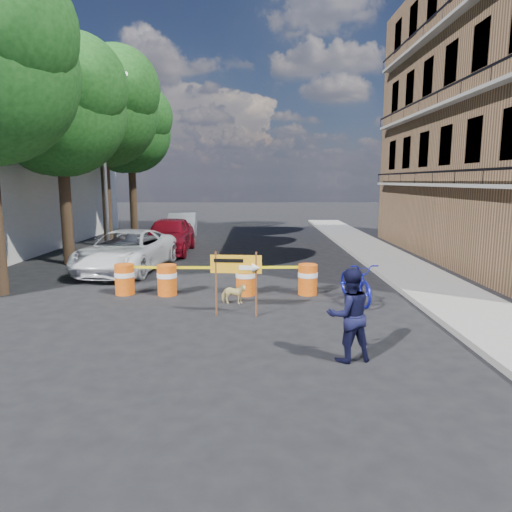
{
  "coord_description": "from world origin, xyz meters",
  "views": [
    {
      "loc": [
        0.7,
        -11.07,
        3.31
      ],
      "look_at": [
        0.71,
        1.1,
        1.3
      ],
      "focal_mm": 32.0,
      "sensor_mm": 36.0,
      "label": 1
    }
  ],
  "objects_px": {
    "barrel_mid_left": "(167,279)",
    "pedestrian": "(349,315)",
    "bicycle": "(356,263)",
    "dog": "(234,294)",
    "detour_sign": "(242,270)",
    "barrel_mid_right": "(246,279)",
    "barrel_far_right": "(308,279)",
    "sedan_silver": "(182,226)",
    "sedan_red": "(169,235)",
    "suv_white": "(127,251)",
    "barrel_far_left": "(125,279)"
  },
  "relations": [
    {
      "from": "barrel_mid_right",
      "to": "pedestrian",
      "type": "relative_size",
      "value": 0.51
    },
    {
      "from": "barrel_far_right",
      "to": "bicycle",
      "type": "height_order",
      "value": "bicycle"
    },
    {
      "from": "sedan_silver",
      "to": "barrel_mid_left",
      "type": "bearing_deg",
      "value": -88.42
    },
    {
      "from": "barrel_mid_left",
      "to": "sedan_red",
      "type": "relative_size",
      "value": 0.18
    },
    {
      "from": "dog",
      "to": "bicycle",
      "type": "bearing_deg",
      "value": -81.37
    },
    {
      "from": "barrel_mid_right",
      "to": "detour_sign",
      "type": "height_order",
      "value": "detour_sign"
    },
    {
      "from": "pedestrian",
      "to": "barrel_far_left",
      "type": "bearing_deg",
      "value": -55.93
    },
    {
      "from": "bicycle",
      "to": "dog",
      "type": "xyz_separation_m",
      "value": [
        -3.36,
        -0.26,
        -0.8
      ]
    },
    {
      "from": "pedestrian",
      "to": "dog",
      "type": "relative_size",
      "value": 2.59
    },
    {
      "from": "barrel_mid_right",
      "to": "barrel_far_right",
      "type": "distance_m",
      "value": 1.83
    },
    {
      "from": "bicycle",
      "to": "barrel_mid_left",
      "type": "bearing_deg",
      "value": 163.15
    },
    {
      "from": "detour_sign",
      "to": "barrel_far_right",
      "type": "bearing_deg",
      "value": 54.17
    },
    {
      "from": "pedestrian",
      "to": "sedan_silver",
      "type": "xyz_separation_m",
      "value": [
        -5.97,
        18.18,
        -0.14
      ]
    },
    {
      "from": "barrel_far_right",
      "to": "pedestrian",
      "type": "distance_m",
      "value": 5.01
    },
    {
      "from": "barrel_mid_left",
      "to": "bicycle",
      "type": "distance_m",
      "value": 5.44
    },
    {
      "from": "pedestrian",
      "to": "suv_white",
      "type": "distance_m",
      "value": 10.78
    },
    {
      "from": "barrel_mid_left",
      "to": "dog",
      "type": "distance_m",
      "value": 2.24
    },
    {
      "from": "barrel_mid_left",
      "to": "bicycle",
      "type": "relative_size",
      "value": 0.42
    },
    {
      "from": "detour_sign",
      "to": "barrel_mid_left",
      "type": "bearing_deg",
      "value": 141.49
    },
    {
      "from": "barrel_mid_left",
      "to": "bicycle",
      "type": "xyz_separation_m",
      "value": [
        5.35,
        -0.74,
        0.61
      ]
    },
    {
      "from": "barrel_mid_left",
      "to": "detour_sign",
      "type": "xyz_separation_m",
      "value": [
        2.25,
        -2.12,
        0.7
      ]
    },
    {
      "from": "pedestrian",
      "to": "sedan_silver",
      "type": "bearing_deg",
      "value": -85.77
    },
    {
      "from": "bicycle",
      "to": "barrel_mid_right",
      "type": "bearing_deg",
      "value": 157.3
    },
    {
      "from": "barrel_mid_right",
      "to": "barrel_mid_left",
      "type": "bearing_deg",
      "value": -179.85
    },
    {
      "from": "sedan_red",
      "to": "detour_sign",
      "type": "bearing_deg",
      "value": -70.55
    },
    {
      "from": "barrel_far_left",
      "to": "bicycle",
      "type": "relative_size",
      "value": 0.42
    },
    {
      "from": "sedan_silver",
      "to": "barrel_mid_right",
      "type": "bearing_deg",
      "value": -78.94
    },
    {
      "from": "barrel_far_left",
      "to": "suv_white",
      "type": "bearing_deg",
      "value": 104.53
    },
    {
      "from": "pedestrian",
      "to": "bicycle",
      "type": "distance_m",
      "value": 4.32
    },
    {
      "from": "suv_white",
      "to": "sedan_red",
      "type": "relative_size",
      "value": 1.1
    },
    {
      "from": "barrel_mid_right",
      "to": "detour_sign",
      "type": "bearing_deg",
      "value": -91.13
    },
    {
      "from": "barrel_far_right",
      "to": "detour_sign",
      "type": "distance_m",
      "value": 2.96
    },
    {
      "from": "barrel_mid_right",
      "to": "suv_white",
      "type": "distance_m",
      "value": 5.8
    },
    {
      "from": "barrel_far_right",
      "to": "suv_white",
      "type": "relative_size",
      "value": 0.17
    },
    {
      "from": "detour_sign",
      "to": "dog",
      "type": "xyz_separation_m",
      "value": [
        -0.26,
        1.12,
        -0.89
      ]
    },
    {
      "from": "barrel_far_right",
      "to": "pedestrian",
      "type": "relative_size",
      "value": 0.51
    },
    {
      "from": "barrel_mid_left",
      "to": "barrel_mid_right",
      "type": "bearing_deg",
      "value": 0.15
    },
    {
      "from": "pedestrian",
      "to": "dog",
      "type": "height_order",
      "value": "pedestrian"
    },
    {
      "from": "barrel_far_right",
      "to": "sedan_red",
      "type": "relative_size",
      "value": 0.18
    },
    {
      "from": "detour_sign",
      "to": "sedan_red",
      "type": "height_order",
      "value": "sedan_red"
    },
    {
      "from": "bicycle",
      "to": "dog",
      "type": "height_order",
      "value": "bicycle"
    },
    {
      "from": "barrel_far_right",
      "to": "dog",
      "type": "relative_size",
      "value": 1.33
    },
    {
      "from": "sedan_silver",
      "to": "detour_sign",
      "type": "bearing_deg",
      "value": -81.27
    },
    {
      "from": "barrel_mid_left",
      "to": "barrel_far_right",
      "type": "relative_size",
      "value": 1.0
    },
    {
      "from": "suv_white",
      "to": "sedan_red",
      "type": "distance_m",
      "value": 4.3
    },
    {
      "from": "barrel_mid_left",
      "to": "pedestrian",
      "type": "xyz_separation_m",
      "value": [
        4.31,
        -4.92,
        0.41
      ]
    },
    {
      "from": "pedestrian",
      "to": "sedan_red",
      "type": "bearing_deg",
      "value": -79.93
    },
    {
      "from": "sedan_silver",
      "to": "barrel_far_right",
      "type": "bearing_deg",
      "value": -71.89
    },
    {
      "from": "barrel_mid_right",
      "to": "sedan_silver",
      "type": "relative_size",
      "value": 0.2
    },
    {
      "from": "bicycle",
      "to": "sedan_silver",
      "type": "distance_m",
      "value": 15.66
    }
  ]
}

